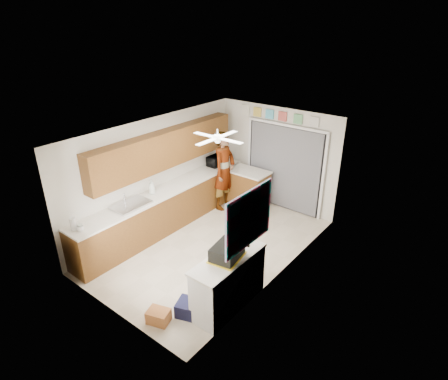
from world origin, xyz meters
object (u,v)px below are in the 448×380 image
Objects in this scene: cardboard_box at (159,316)px; suitcase at (227,252)px; soap_bottle at (152,187)px; paper_towel_roll at (73,224)px; dog at (251,214)px; microwave at (216,161)px; navy_crate at (190,308)px; man at (224,171)px; cup at (80,228)px.

suitcase is at bearing 58.88° from cardboard_box.
paper_towel_roll is (0.02, -1.88, -0.04)m from soap_bottle.
soap_bottle reaches higher than dog.
microwave is 4.02m from paper_towel_roll.
soap_bottle is 0.95× the size of cardboard_box.
paper_towel_roll is at bearing -178.45° from microwave.
suitcase is 1.30× the size of navy_crate.
soap_bottle is 2.42m from dog.
soap_bottle is at bearing -179.25° from microwave.
man reaches higher than microwave.
cup is at bearing 168.99° from man.
cup is 0.15m from paper_towel_roll.
cup is at bearing -176.59° from microwave.
microwave is 4.01m from suitcase.
soap_bottle is 2.59× the size of cup.
microwave is 0.24× the size of man.
paper_towel_roll is 0.69× the size of cardboard_box.
navy_crate is at bearing -128.56° from suitcase.
cup is 0.06× the size of man.
soap_bottle reaches higher than microwave.
paper_towel_roll is 2.58m from navy_crate.
soap_bottle reaches higher than paper_towel_roll.
suitcase is 0.27× the size of man.
man is (0.44, -0.24, -0.09)m from microwave.
cardboard_box is at bearing 0.81° from paper_towel_roll.
cardboard_box is at bearing -96.36° from dog.
cup is (0.10, -3.98, -0.08)m from microwave.
navy_crate is at bearing -31.04° from soap_bottle.
cup is 3.86m from dog.
cup reaches higher than dog.
dog is (-1.27, 2.58, -0.86)m from suitcase.
microwave is 3.67× the size of cup.
suitcase is at bearing -147.06° from man.
paper_towel_roll is 0.60× the size of navy_crate.
soap_bottle is 0.63× the size of suitcase.
soap_bottle is at bearing 152.97° from suitcase.
man is at bearing 152.52° from dog.
suitcase reaches higher than cup.
microwave is 1.69m from dog.
soap_bottle is 0.82× the size of navy_crate.
paper_towel_roll is 3.81m from man.
microwave is 4.59m from cardboard_box.
man is at bearing 75.80° from soap_bottle.
soap_bottle is 1.37× the size of paper_towel_roll.
paper_towel_roll is 0.46× the size of suitcase.
soap_bottle reaches higher than cup.
paper_towel_roll reaches higher than cup.
soap_bottle reaches higher than cardboard_box.
microwave is at bearing 146.22° from dog.
microwave reaches higher than navy_crate.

